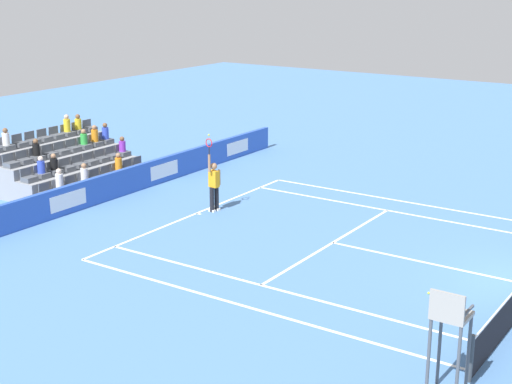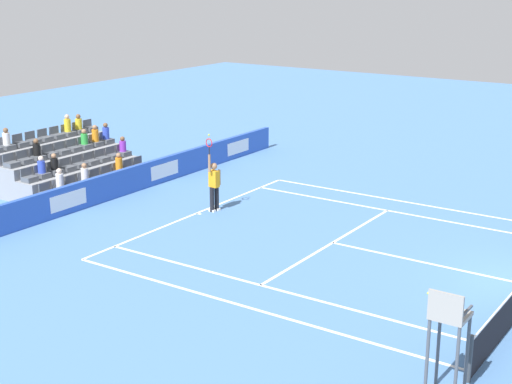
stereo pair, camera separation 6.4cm
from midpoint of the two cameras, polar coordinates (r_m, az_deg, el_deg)
line_baseline at (r=26.89m, az=-4.45°, el=-1.61°), size 10.97×0.10×0.01m
line_service at (r=24.02m, az=5.90°, el=-3.83°), size 8.23×0.10×0.01m
line_centre_service at (r=22.80m, az=13.02°, el=-5.28°), size 0.10×6.40×0.01m
line_singles_sideline_left at (r=20.50m, az=1.52°, el=-7.34°), size 0.10×11.89×0.01m
line_singles_sideline_right at (r=27.37m, az=10.84°, el=-1.54°), size 0.10×11.89×0.01m
line_doubles_sideline_left at (r=19.45m, az=-0.68°, el=-8.67°), size 0.10×11.89×0.01m
line_doubles_sideline_right at (r=28.59m, az=11.93°, el=-0.84°), size 0.10×11.89×0.01m
line_centre_mark at (r=26.83m, az=-4.28°, el=-1.65°), size 0.10×0.20×0.01m
sponsor_barrier at (r=29.17m, az=-10.33°, el=0.62°), size 20.74×0.22×1.02m
tennis_player at (r=26.84m, az=-3.13°, el=0.58°), size 0.52×0.38×2.85m
umpire_chair at (r=15.43m, az=14.46°, el=-9.88°), size 0.70×0.70×2.34m
stadium_stand at (r=31.20m, az=-14.22°, el=1.74°), size 5.58×3.80×2.60m
loose_tennis_ball at (r=20.67m, az=12.98°, el=-7.47°), size 0.07×0.07×0.07m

